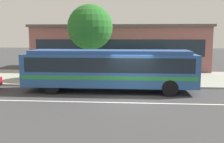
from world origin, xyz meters
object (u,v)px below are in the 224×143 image
Objects in this scene: pedestrian_standing_by_tree at (194,70)px; bus_stop_sign at (158,62)px; street_tree_near_stop at (90,27)px; transit_bus at (110,68)px; pedestrian_waiting_near_sign at (187,71)px; pedestrian_walking_along_curb at (87,68)px.

bus_stop_sign is (-2.66, -0.70, 0.63)m from pedestrian_standing_by_tree.
bus_stop_sign is at bearing -26.91° from street_tree_near_stop.
transit_bus is 4.41× the size of bus_stop_sign.
street_tree_near_stop reaches higher than pedestrian_waiting_near_sign.
transit_bus is at bearing -154.59° from pedestrian_standing_by_tree.
street_tree_near_stop reaches higher than transit_bus.
street_tree_near_stop is at bearing 112.95° from transit_bus.
pedestrian_waiting_near_sign is 0.73m from pedestrian_standing_by_tree.
street_tree_near_stop is (-5.31, 2.69, 2.55)m from bus_stop_sign.
street_tree_near_stop reaches higher than bus_stop_sign.
pedestrian_standing_by_tree is at bearing -14.05° from street_tree_near_stop.
bus_stop_sign is 6.48m from street_tree_near_stop.
pedestrian_standing_by_tree is at bearing 14.70° from bus_stop_sign.
pedestrian_standing_by_tree is (8.02, -0.42, -0.04)m from pedestrian_walking_along_curb.
pedestrian_walking_along_curb is (-2.09, 3.24, -0.44)m from transit_bus.
pedestrian_walking_along_curb is (-7.45, 0.88, 0.02)m from pedestrian_waiting_near_sign.
transit_bus reaches higher than pedestrian_walking_along_curb.
bus_stop_sign is (3.27, 2.12, 0.15)m from transit_bus.
transit_bus is at bearing -67.05° from street_tree_near_stop.
pedestrian_waiting_near_sign is 0.98× the size of pedestrian_walking_along_curb.
transit_bus is at bearing -156.25° from pedestrian_waiting_near_sign.
pedestrian_walking_along_curb is at bearing 168.22° from bus_stop_sign.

